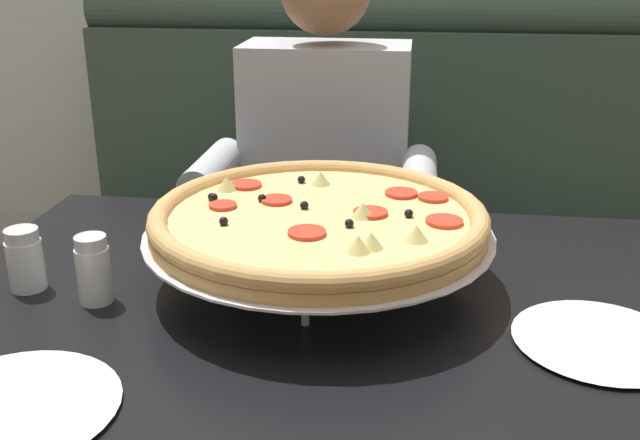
% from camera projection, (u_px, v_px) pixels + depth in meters
% --- Properties ---
extents(booth_bench, '(1.71, 0.78, 1.13)m').
position_uv_depth(booth_bench, '(366.00, 260.00, 2.08)').
color(booth_bench, '#384C42').
rests_on(booth_bench, ground_plane).
extents(dining_table, '(1.25, 0.83, 0.72)m').
position_uv_depth(dining_table, '(329.00, 345.00, 1.18)').
color(dining_table, black).
rests_on(dining_table, ground_plane).
extents(diner_main, '(0.54, 0.64, 1.27)m').
position_uv_depth(diner_main, '(321.00, 182.00, 1.74)').
color(diner_main, '#2D3342').
rests_on(diner_main, ground_plane).
extents(pizza, '(0.55, 0.55, 0.14)m').
position_uv_depth(pizza, '(319.00, 220.00, 1.16)').
color(pizza, silver).
rests_on(pizza, dining_table).
extents(shaker_pepper_flakes, '(0.06, 0.06, 0.10)m').
position_uv_depth(shaker_pepper_flakes, '(26.00, 264.00, 1.16)').
color(shaker_pepper_flakes, white).
rests_on(shaker_pepper_flakes, dining_table).
extents(shaker_oregano, '(0.05, 0.05, 0.11)m').
position_uv_depth(shaker_oregano, '(94.00, 274.00, 1.11)').
color(shaker_oregano, white).
rests_on(shaker_oregano, dining_table).
extents(plate_near_left, '(0.24, 0.24, 0.02)m').
position_uv_depth(plate_near_left, '(600.00, 337.00, 1.01)').
color(plate_near_left, white).
rests_on(plate_near_left, dining_table).
extents(plate_near_right, '(0.26, 0.26, 0.02)m').
position_uv_depth(plate_near_right, '(10.00, 404.00, 0.86)').
color(plate_near_right, white).
rests_on(plate_near_right, dining_table).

